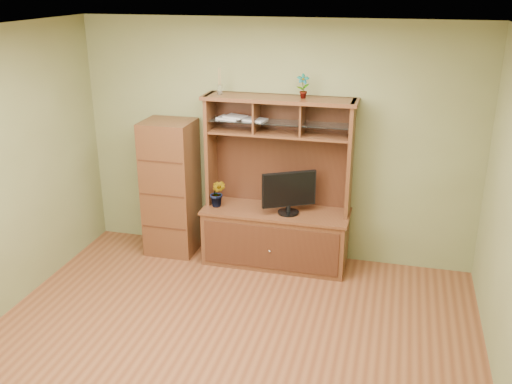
% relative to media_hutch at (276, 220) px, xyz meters
% --- Properties ---
extents(room, '(4.54, 4.04, 2.74)m').
position_rel_media_hutch_xyz_m(room, '(-0.08, -1.73, 0.83)').
color(room, brown).
rests_on(room, ground).
extents(media_hutch, '(1.66, 0.61, 1.90)m').
position_rel_media_hutch_xyz_m(media_hutch, '(0.00, 0.00, 0.00)').
color(media_hutch, '#492315').
rests_on(media_hutch, room).
extents(monitor, '(0.55, 0.33, 0.48)m').
position_rel_media_hutch_xyz_m(monitor, '(0.15, -0.08, 0.38)').
color(monitor, black).
rests_on(monitor, media_hutch).
extents(orchid_plant, '(0.18, 0.15, 0.32)m').
position_rel_media_hutch_xyz_m(orchid_plant, '(-0.66, -0.08, 0.29)').
color(orchid_plant, '#29521C').
rests_on(orchid_plant, media_hutch).
extents(top_plant, '(0.15, 0.12, 0.25)m').
position_rel_media_hutch_xyz_m(top_plant, '(0.25, 0.08, 1.51)').
color(top_plant, '#396523').
rests_on(top_plant, media_hutch).
extents(reed_diffuser, '(0.06, 0.06, 0.28)m').
position_rel_media_hutch_xyz_m(reed_diffuser, '(-0.66, 0.08, 1.49)').
color(reed_diffuser, silver).
rests_on(reed_diffuser, media_hutch).
extents(magazines, '(0.56, 0.23, 0.04)m').
position_rel_media_hutch_xyz_m(magazines, '(-0.44, 0.08, 1.13)').
color(magazines, '#ABABB0').
rests_on(magazines, media_hutch).
extents(side_cabinet, '(0.57, 0.52, 1.58)m').
position_rel_media_hutch_xyz_m(side_cabinet, '(-1.26, -0.00, 0.27)').
color(side_cabinet, '#492315').
rests_on(side_cabinet, room).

